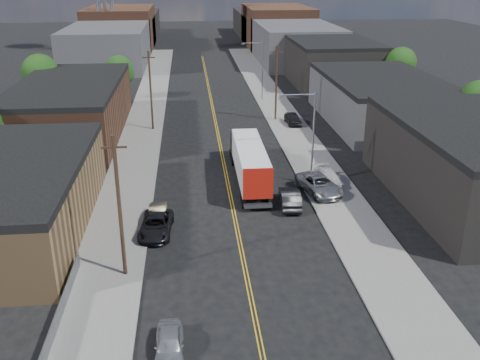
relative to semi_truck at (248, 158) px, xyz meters
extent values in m
plane|color=black|center=(-2.09, 33.30, -2.25)|extent=(260.00, 260.00, 0.00)
cube|color=gold|center=(-2.09, 18.30, -2.24)|extent=(0.32, 120.00, 0.01)
cube|color=slate|center=(-11.59, 18.30, -2.17)|extent=(5.00, 140.00, 0.15)
cube|color=slate|center=(7.41, 18.30, -2.17)|extent=(5.00, 140.00, 0.15)
cube|color=brown|center=(-20.09, -8.70, 0.25)|extent=(12.00, 22.00, 5.00)
cube|color=black|center=(-20.09, -8.70, 3.05)|extent=(12.00, 22.00, 0.60)
cube|color=#533121|center=(-20.09, 17.30, 0.75)|extent=(12.00, 26.00, 6.00)
cube|color=black|center=(-20.09, 17.30, 4.05)|extent=(12.00, 26.00, 0.60)
cube|color=black|center=(19.91, -6.70, 1.00)|extent=(14.00, 22.00, 6.50)
cube|color=navy|center=(13.11, -6.70, 1.35)|extent=(0.30, 20.00, 0.80)
cube|color=#39383B|center=(19.91, 19.30, 0.50)|extent=(14.00, 24.00, 5.50)
cube|color=black|center=(19.91, 19.30, 3.55)|extent=(14.00, 24.00, 0.60)
cube|color=black|center=(19.91, 45.30, 1.25)|extent=(14.00, 22.00, 7.00)
cube|color=black|center=(19.91, 45.30, 5.05)|extent=(14.00, 22.00, 0.60)
cube|color=#39383B|center=(-22.09, 68.30, 1.75)|extent=(16.00, 30.00, 8.00)
cube|color=#39383B|center=(17.91, 68.30, 1.75)|extent=(16.00, 30.00, 8.00)
cube|color=#533121|center=(-22.09, 93.30, 2.75)|extent=(16.00, 26.00, 10.00)
cube|color=#533121|center=(17.91, 93.30, 2.75)|extent=(16.00, 26.00, 10.00)
cube|color=black|center=(-22.09, 113.30, 1.25)|extent=(16.00, 40.00, 7.00)
cube|color=black|center=(17.91, 113.30, 1.25)|extent=(16.00, 40.00, 7.00)
cylinder|color=gray|center=(5.91, -1.70, 2.25)|extent=(0.18, 0.18, 9.00)
cylinder|color=gray|center=(4.41, -1.70, 6.55)|extent=(3.00, 0.12, 0.12)
cube|color=gray|center=(2.91, -1.70, 6.45)|extent=(0.60, 0.25, 0.18)
cylinder|color=gray|center=(5.91, 33.30, 2.25)|extent=(0.18, 0.18, 9.00)
cylinder|color=gray|center=(4.41, 33.30, 6.55)|extent=(3.00, 0.12, 0.12)
cube|color=gray|center=(2.91, 33.30, 6.45)|extent=(0.60, 0.25, 0.18)
cylinder|color=black|center=(-10.29, -16.70, 2.75)|extent=(0.26, 0.26, 10.00)
cube|color=black|center=(-10.29, -16.70, 6.95)|extent=(1.60, 0.12, 0.12)
cylinder|color=black|center=(-10.29, 18.30, 2.75)|extent=(0.26, 0.26, 10.00)
cube|color=black|center=(-10.29, 18.30, 6.95)|extent=(1.60, 0.12, 0.12)
cylinder|color=black|center=(6.11, 21.30, 2.75)|extent=(0.26, 0.26, 10.00)
cube|color=black|center=(6.11, 21.30, 6.95)|extent=(1.60, 0.12, 0.12)
cube|color=slate|center=(-13.59, -23.20, -1.65)|extent=(0.02, 16.00, 1.20)
cube|color=slate|center=(-13.59, -23.20, -1.05)|extent=(0.05, 16.00, 0.05)
cylinder|color=black|center=(-26.09, 28.30, 0.00)|extent=(0.36, 0.36, 4.50)
sphere|color=black|center=(-26.09, 28.30, 3.60)|extent=(5.04, 5.04, 5.04)
sphere|color=black|center=(-25.49, 28.60, 2.70)|extent=(3.96, 3.96, 3.96)
sphere|color=black|center=(-26.59, 27.90, 2.97)|extent=(3.60, 3.60, 3.60)
cylinder|color=black|center=(-16.09, 35.30, -0.37)|extent=(0.36, 0.36, 3.75)
sphere|color=black|center=(-16.09, 35.30, 2.63)|extent=(4.20, 4.20, 4.20)
sphere|color=black|center=(-15.49, 35.60, 1.88)|extent=(3.30, 3.30, 3.30)
sphere|color=black|center=(-16.59, 34.90, 2.10)|extent=(3.00, 3.00, 3.00)
cylinder|color=black|center=(27.91, 9.30, -0.25)|extent=(0.36, 0.36, 4.00)
sphere|color=black|center=(27.91, 9.30, 2.95)|extent=(4.48, 4.48, 4.48)
sphere|color=black|center=(27.41, 8.90, 2.39)|extent=(3.20, 3.20, 3.20)
cylinder|color=black|center=(27.91, 33.30, -0.12)|extent=(0.36, 0.36, 4.25)
sphere|color=black|center=(27.91, 33.30, 3.28)|extent=(4.76, 4.76, 4.76)
sphere|color=black|center=(28.51, 33.60, 2.43)|extent=(3.74, 3.74, 3.74)
sphere|color=black|center=(27.41, 32.90, 2.68)|extent=(3.40, 3.40, 3.40)
cube|color=silver|center=(0.00, -1.51, 0.31)|extent=(2.65, 11.82, 2.75)
cube|color=#9B150B|center=(0.00, -7.41, 0.31)|extent=(2.58, 0.14, 2.77)
cube|color=gray|center=(0.00, -7.41, -1.70)|extent=(2.43, 0.62, 0.25)
cube|color=black|center=(0.00, 5.76, -0.72)|extent=(2.48, 3.17, 3.05)
cylinder|color=black|center=(0.00, -6.01, -1.75)|extent=(2.56, 1.00, 0.98)
cylinder|color=black|center=(0.00, 5.76, -1.75)|extent=(2.47, 1.00, 0.98)
imported|color=#BBBDC1|center=(-7.09, -25.00, -1.59)|extent=(1.59, 3.88, 1.32)
imported|color=#7B6F50|center=(-8.44, -8.70, -1.58)|extent=(1.41, 4.02, 1.32)
imported|color=black|center=(-8.49, -10.70, -1.52)|extent=(2.79, 5.39, 1.45)
imported|color=black|center=(2.91, -6.62, -1.46)|extent=(2.01, 4.86, 1.56)
imported|color=#929597|center=(6.11, -4.21, -1.30)|extent=(4.00, 6.21, 1.59)
imported|color=silver|center=(7.40, -2.33, -1.41)|extent=(2.25, 4.84, 1.37)
imported|color=black|center=(8.02, 18.72, -1.35)|extent=(1.91, 4.41, 1.48)
camera|label=1|loc=(-5.56, -48.71, 17.39)|focal=40.00mm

